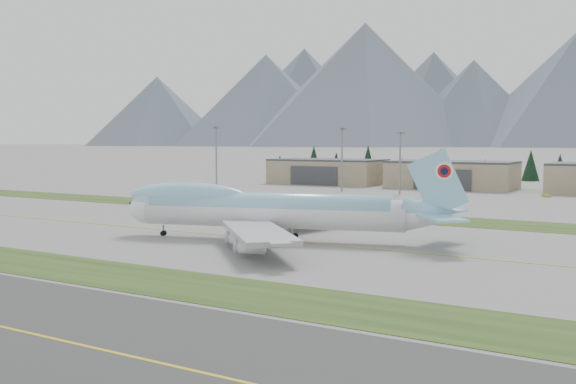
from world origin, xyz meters
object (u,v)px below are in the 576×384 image
Objects in this scene: hangar_left at (328,171)px; service_vehicle_b at (546,197)px; service_vehicle_a at (420,191)px; hangar_center at (452,175)px; boeing_747_freighter at (269,210)px.

hangar_left is 97.20m from service_vehicle_b.
hangar_center is at bearing 74.60° from service_vehicle_a.
hangar_center is 20.23m from service_vehicle_a.
hangar_center is at bearing 0.00° from hangar_left.
boeing_747_freighter is 1.37× the size of hangar_center.
hangar_center reaches higher than service_vehicle_b.
boeing_747_freighter is 19.08× the size of service_vehicle_a.
hangar_left is at bearing 104.59° from service_vehicle_b.
service_vehicle_b is at bearing 60.64° from boeing_747_freighter.
hangar_left reaches higher than service_vehicle_a.
hangar_left and hangar_center have the same top height.
service_vehicle_b is (45.52, -6.21, 0.00)m from service_vehicle_a.
boeing_747_freighter is at bearing -79.00° from service_vehicle_a.
hangar_center reaches higher than service_vehicle_a.
service_vehicle_b is at bearing -32.26° from hangar_center.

